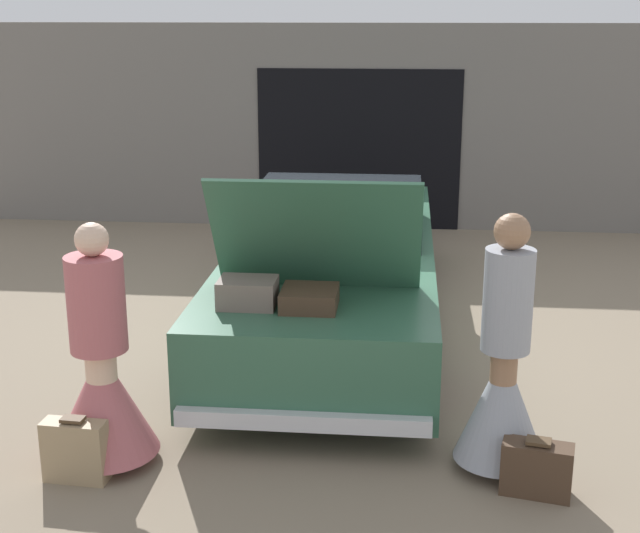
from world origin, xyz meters
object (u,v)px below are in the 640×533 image
object	(u,v)px
suitcase_beside_right_person	(537,469)
person_left	(102,381)
suitcase_beside_left_person	(75,451)
car	(335,265)
person_right	(503,382)

from	to	relation	value
suitcase_beside_right_person	person_left	bearing A→B (deg)	176.74
person_left	suitcase_beside_left_person	distance (m)	0.48
car	suitcase_beside_right_person	distance (m)	3.45
person_left	suitcase_beside_left_person	world-z (taller)	person_left
person_left	suitcase_beside_right_person	xyz separation A→B (m)	(2.86, -0.16, -0.41)
person_right	suitcase_beside_left_person	distance (m)	2.83
person_right	person_left	bearing A→B (deg)	94.43
car	suitcase_beside_left_person	size ratio (longest dim) A/B	12.19
car	suitcase_beside_left_person	bearing A→B (deg)	-114.37
person_right	suitcase_beside_left_person	xyz separation A→B (m)	(-2.77, -0.42, -0.42)
car	suitcase_beside_left_person	xyz separation A→B (m)	(-1.44, -3.17, -0.39)
suitcase_beside_left_person	suitcase_beside_right_person	distance (m)	2.97
car	person_left	distance (m)	3.19
car	suitcase_beside_left_person	distance (m)	3.50
car	suitcase_beside_left_person	world-z (taller)	car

